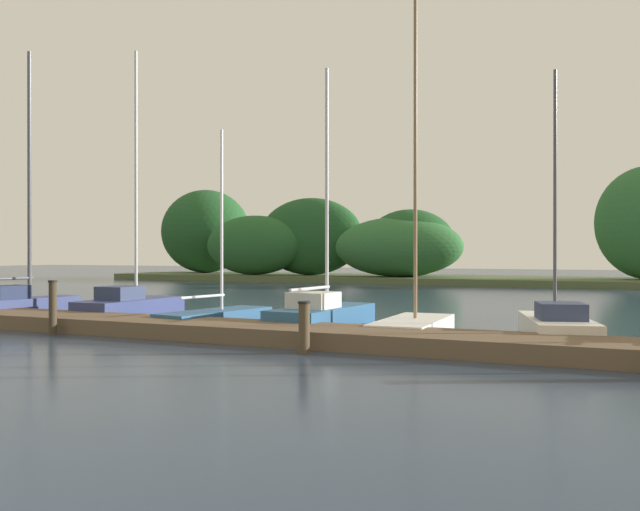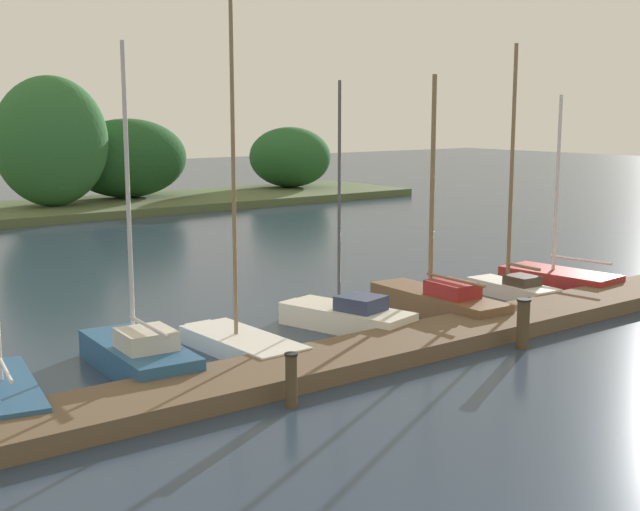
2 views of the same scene
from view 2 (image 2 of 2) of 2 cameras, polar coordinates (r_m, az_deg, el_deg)
dock_pier at (r=16.06m, az=-4.96°, el=-8.28°), size 29.26×1.80×0.35m
sailboat_3 at (r=16.17m, az=-20.41°, el=-8.45°), size 1.63×3.64×5.04m
sailboat_4 at (r=17.42m, az=-12.12°, el=-6.30°), size 1.55×3.72×6.42m
sailboat_5 at (r=18.41m, az=-5.46°, el=-5.47°), size 1.32×3.52×8.09m
sailboat_6 at (r=20.25m, az=1.61°, el=-3.97°), size 1.95×3.59×5.79m
sailboat_7 at (r=21.91m, az=7.68°, el=-2.85°), size 1.34×4.42×5.99m
sailboat_8 at (r=24.25m, az=12.62°, el=-1.72°), size 1.12×2.93×6.87m
sailboat_9 at (r=25.84m, az=15.45°, el=-1.40°), size 1.72×3.64×5.55m
mooring_piling_2 at (r=14.98m, az=-1.93°, el=-8.30°), size 0.24×0.24×0.97m
mooring_piling_3 at (r=19.07m, az=13.39°, el=-4.43°), size 0.32×0.32×1.10m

